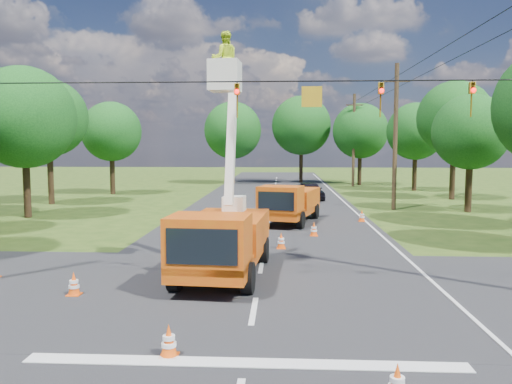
# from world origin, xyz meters

# --- Properties ---
(ground) EXTENTS (140.00, 140.00, 0.00)m
(ground) POSITION_xyz_m (0.00, 20.00, 0.00)
(ground) COLOR #294414
(ground) RESTS_ON ground
(road_main) EXTENTS (12.00, 100.00, 0.06)m
(road_main) POSITION_xyz_m (0.00, 20.00, 0.00)
(road_main) COLOR black
(road_main) RESTS_ON ground
(road_cross) EXTENTS (56.00, 10.00, 0.07)m
(road_cross) POSITION_xyz_m (0.00, 2.00, 0.00)
(road_cross) COLOR black
(road_cross) RESTS_ON ground
(stop_bar) EXTENTS (9.00, 0.45, 0.02)m
(stop_bar) POSITION_xyz_m (0.00, -3.20, 0.00)
(stop_bar) COLOR silver
(stop_bar) RESTS_ON ground
(edge_line) EXTENTS (0.12, 90.00, 0.02)m
(edge_line) POSITION_xyz_m (5.60, 20.00, 0.00)
(edge_line) COLOR silver
(edge_line) RESTS_ON ground
(bucket_truck) EXTENTS (2.95, 6.55, 8.22)m
(bucket_truck) POSITION_xyz_m (-1.23, 3.55, 1.74)
(bucket_truck) COLOR #C23D0D
(bucket_truck) RESTS_ON ground
(second_truck) EXTENTS (3.74, 6.44, 2.28)m
(second_truck) POSITION_xyz_m (1.16, 15.40, 1.18)
(second_truck) COLOR #C23D0D
(second_truck) RESTS_ON ground
(ground_worker) EXTENTS (0.81, 0.65, 1.91)m
(ground_worker) POSITION_xyz_m (-2.70, 3.48, 0.96)
(ground_worker) COLOR #F35114
(ground_worker) RESTS_ON ground
(distant_car) EXTENTS (2.51, 4.62, 1.49)m
(distant_car) POSITION_xyz_m (3.04, 28.20, 0.75)
(distant_car) COLOR black
(distant_car) RESTS_ON ground
(traffic_cone_0) EXTENTS (0.38, 0.38, 0.71)m
(traffic_cone_0) POSITION_xyz_m (-1.60, -2.93, 0.36)
(traffic_cone_0) COLOR #FF550D
(traffic_cone_0) RESTS_ON ground
(traffic_cone_1) EXTENTS (0.38, 0.38, 0.71)m
(traffic_cone_1) POSITION_xyz_m (2.72, -4.58, 0.36)
(traffic_cone_1) COLOR #FF550D
(traffic_cone_1) RESTS_ON ground
(traffic_cone_2) EXTENTS (0.38, 0.38, 0.71)m
(traffic_cone_2) POSITION_xyz_m (0.71, 8.22, 0.36)
(traffic_cone_2) COLOR #FF550D
(traffic_cone_2) RESTS_ON ground
(traffic_cone_3) EXTENTS (0.38, 0.38, 0.71)m
(traffic_cone_3) POSITION_xyz_m (2.31, 11.29, 0.36)
(traffic_cone_3) COLOR #FF550D
(traffic_cone_3) RESTS_ON ground
(traffic_cone_4) EXTENTS (0.38, 0.38, 0.71)m
(traffic_cone_4) POSITION_xyz_m (-5.37, 1.18, 0.36)
(traffic_cone_4) COLOR #FF550D
(traffic_cone_4) RESTS_ON ground
(traffic_cone_7) EXTENTS (0.38, 0.38, 0.71)m
(traffic_cone_7) POSITION_xyz_m (5.39, 16.12, 0.36)
(traffic_cone_7) COLOR #FF550D
(traffic_cone_7) RESTS_ON ground
(pole_right_mid) EXTENTS (1.80, 0.30, 10.00)m
(pole_right_mid) POSITION_xyz_m (8.50, 22.00, 5.11)
(pole_right_mid) COLOR #4C3823
(pole_right_mid) RESTS_ON ground
(pole_right_far) EXTENTS (1.80, 0.30, 10.00)m
(pole_right_far) POSITION_xyz_m (8.50, 42.00, 5.11)
(pole_right_far) COLOR #4C3823
(pole_right_far) RESTS_ON ground
(signal_span) EXTENTS (18.00, 0.29, 1.07)m
(signal_span) POSITION_xyz_m (2.23, 1.99, 5.88)
(signal_span) COLOR black
(signal_span) RESTS_ON ground
(tree_left_d) EXTENTS (6.20, 6.20, 9.24)m
(tree_left_d) POSITION_xyz_m (-15.00, 17.00, 6.12)
(tree_left_d) COLOR #382616
(tree_left_d) RESTS_ON ground
(tree_left_e) EXTENTS (5.80, 5.80, 9.41)m
(tree_left_e) POSITION_xyz_m (-16.80, 24.00, 6.49)
(tree_left_e) COLOR #382616
(tree_left_e) RESTS_ON ground
(tree_left_f) EXTENTS (5.40, 5.40, 8.40)m
(tree_left_f) POSITION_xyz_m (-14.80, 32.00, 5.69)
(tree_left_f) COLOR #382616
(tree_left_f) RESTS_ON ground
(tree_right_c) EXTENTS (5.00, 5.00, 7.83)m
(tree_right_c) POSITION_xyz_m (13.20, 21.00, 5.31)
(tree_right_c) COLOR #382616
(tree_right_c) RESTS_ON ground
(tree_right_d) EXTENTS (6.00, 6.00, 9.70)m
(tree_right_d) POSITION_xyz_m (14.80, 29.00, 6.68)
(tree_right_d) COLOR #382616
(tree_right_d) RESTS_ON ground
(tree_right_e) EXTENTS (5.60, 5.60, 8.63)m
(tree_right_e) POSITION_xyz_m (13.80, 37.00, 5.81)
(tree_right_e) COLOR #382616
(tree_right_e) RESTS_ON ground
(tree_far_a) EXTENTS (6.60, 6.60, 9.50)m
(tree_far_a) POSITION_xyz_m (-5.00, 45.00, 6.19)
(tree_far_a) COLOR #382616
(tree_far_a) RESTS_ON ground
(tree_far_b) EXTENTS (7.00, 7.00, 10.32)m
(tree_far_b) POSITION_xyz_m (3.00, 47.00, 6.81)
(tree_far_b) COLOR #382616
(tree_far_b) RESTS_ON ground
(tree_far_c) EXTENTS (6.20, 6.20, 9.18)m
(tree_far_c) POSITION_xyz_m (9.50, 44.00, 6.06)
(tree_far_c) COLOR #382616
(tree_far_c) RESTS_ON ground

